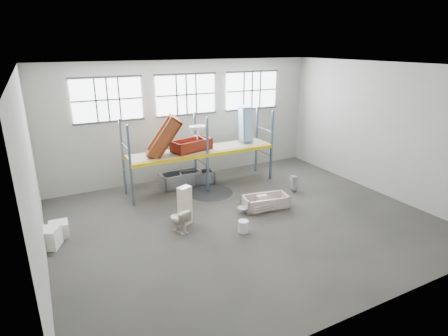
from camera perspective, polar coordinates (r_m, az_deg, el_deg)
floor at (r=12.36m, az=3.23°, el=-8.39°), size 12.00×10.00×0.10m
ceiling at (r=11.00m, az=3.73°, el=15.95°), size 12.00×10.00×0.10m
wall_back at (r=15.85m, az=-5.95°, el=7.47°), size 12.00×0.10×5.00m
wall_front at (r=7.79m, az=22.85°, el=-6.18°), size 12.00×0.10×5.00m
wall_left at (r=9.93m, az=-28.16°, el=-1.65°), size 0.10×10.00×5.00m
wall_right at (r=15.34m, az=23.40°, el=5.64°), size 0.10×10.00×5.00m
window_left at (r=14.71m, az=-17.78°, el=10.16°), size 2.60×0.04×1.60m
window_mid at (r=15.57m, az=-5.94°, el=11.37°), size 2.60×0.04×1.60m
window_right at (r=16.99m, az=4.36°, el=12.04°), size 2.60×0.04×1.60m
rack_upright_la at (r=13.26m, az=-14.45°, el=0.22°), size 0.08×0.08×3.00m
rack_upright_lb at (r=14.38m, az=-15.57°, el=1.58°), size 0.08×0.08×3.00m
rack_upright_ma at (r=14.17m, az=-2.60°, el=2.01°), size 0.08×0.08×3.00m
rack_upright_mb at (r=15.22m, az=-4.50°, el=3.17°), size 0.08×0.08×3.00m
rack_upright_ra at (r=15.61m, az=7.46°, el=3.46°), size 0.08×0.08×3.00m
rack_upright_rb at (r=16.57m, az=5.11°, el=4.45°), size 0.08×0.08×3.00m
rack_beam_front at (r=14.17m, az=-2.60°, el=2.01°), size 6.00×0.10×0.14m
rack_beam_back at (r=15.22m, az=-4.50°, el=3.17°), size 6.00×0.10×0.14m
shelf_deck at (r=14.67m, az=-3.59°, el=2.91°), size 5.90×1.10×0.03m
wet_patch at (r=14.50m, az=-2.18°, el=-3.87°), size 1.80×1.80×0.00m
bathtub_beige at (r=13.16m, az=6.52°, el=-5.34°), size 1.72×1.02×0.47m
cistern_spare at (r=13.21m, az=5.95°, el=-5.01°), size 0.39×0.20×0.37m
sink_in_tub at (r=12.77m, az=2.95°, el=-6.38°), size 0.47×0.47×0.13m
toilet_beige at (r=11.59m, az=-7.07°, el=-8.08°), size 0.63×0.84×0.75m
cistern_tall at (r=11.88m, az=-6.15°, el=-5.89°), size 0.49×0.41×1.30m
toilet_white at (r=14.74m, az=10.98°, el=-2.40°), size 0.38×0.38×0.69m
steel_tub_left at (r=15.15m, az=-6.81°, el=-1.76°), size 1.69×0.86×0.60m
steel_tub_right at (r=15.36m, az=-4.25°, el=-1.56°), size 1.46×0.80×0.51m
rust_tub_flat at (r=14.44m, az=-5.12°, el=3.60°), size 1.72×1.12×0.45m
rust_tub_tilted at (r=13.80m, az=-9.39°, el=4.74°), size 1.56×1.14×1.70m
sink_on_shelf at (r=14.29m, az=-4.19°, el=4.60°), size 0.68×0.56×0.56m
blue_tub_upright at (r=15.57m, az=3.39°, el=6.94°), size 0.60×0.78×1.50m
bucket at (r=11.54m, az=3.04°, el=-9.13°), size 0.34×0.34×0.38m
carton_near at (r=11.85m, az=-26.03°, el=-9.84°), size 0.86×0.81×0.58m
carton_far at (r=12.36m, az=-24.44°, el=-8.74°), size 0.57×0.57×0.46m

